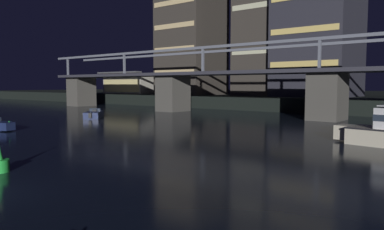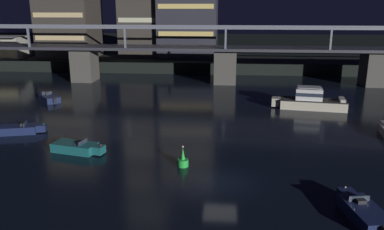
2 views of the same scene
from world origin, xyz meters
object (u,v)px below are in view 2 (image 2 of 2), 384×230
at_px(speedboat_near_right, 363,212).
at_px(speedboat_mid_right, 49,98).
at_px(tower_west_low, 68,3).
at_px(channel_buoy, 183,161).
at_px(speedboat_near_center, 19,129).
at_px(river_bridge, 225,58).
at_px(cabin_cruiser_near_left, 311,100).
at_px(speedboat_far_center, 77,147).

bearing_deg(speedboat_near_right, speedboat_mid_right, 139.38).
height_order(tower_west_low, channel_buoy, tower_west_low).
relative_size(speedboat_near_center, speedboat_mid_right, 1.15).
bearing_deg(speedboat_near_right, channel_buoy, 149.32).
xyz_separation_m(speedboat_near_right, speedboat_mid_right, (-32.62, 27.98, 0.00)).
height_order(river_bridge, cabin_cruiser_near_left, river_bridge).
distance_m(speedboat_mid_right, channel_buoy, 29.48).
relative_size(cabin_cruiser_near_left, speedboat_near_center, 1.80).
bearing_deg(tower_west_low, speedboat_mid_right, -74.49).
height_order(speedboat_near_right, speedboat_far_center, same).
distance_m(speedboat_near_right, channel_buoy, 13.80).
distance_m(speedboat_near_center, speedboat_near_right, 32.65).
distance_m(speedboat_near_right, speedboat_mid_right, 42.97).
xyz_separation_m(river_bridge, speedboat_mid_right, (-23.86, -15.24, -3.76)).
bearing_deg(speedboat_near_center, river_bridge, 54.59).
distance_m(river_bridge, cabin_cruiser_near_left, 19.88).
bearing_deg(speedboat_mid_right, river_bridge, 32.57).
relative_size(cabin_cruiser_near_left, channel_buoy, 5.31).
distance_m(speedboat_near_center, speedboat_far_center, 9.13).
bearing_deg(tower_west_low, river_bridge, -24.59).
distance_m(cabin_cruiser_near_left, channel_buoy, 24.29).
relative_size(speedboat_near_center, channel_buoy, 2.95).
distance_m(tower_west_low, speedboat_near_center, 47.07).
xyz_separation_m(cabin_cruiser_near_left, speedboat_far_center, (-23.74, -17.43, -0.64)).
relative_size(speedboat_mid_right, speedboat_far_center, 0.86).
bearing_deg(river_bridge, cabin_cruiser_near_left, -56.31).
relative_size(cabin_cruiser_near_left, speedboat_near_right, 1.79).
bearing_deg(speedboat_near_center, speedboat_near_right, -25.61).
distance_m(river_bridge, speedboat_mid_right, 28.56).
height_order(speedboat_near_center, channel_buoy, channel_buoy).
bearing_deg(speedboat_mid_right, speedboat_far_center, -59.27).
relative_size(river_bridge, cabin_cruiser_near_left, 10.97).
distance_m(river_bridge, speedboat_near_right, 44.26).
bearing_deg(speedboat_near_center, cabin_cruiser_near_left, 22.01).
bearing_deg(speedboat_near_right, speedboat_near_center, 154.39).
height_order(river_bridge, tower_west_low, tower_west_low).
bearing_deg(speedboat_far_center, channel_buoy, -13.87).
bearing_deg(channel_buoy, cabin_cruiser_near_left, 54.79).
distance_m(speedboat_near_center, speedboat_mid_right, 14.22).
xyz_separation_m(river_bridge, channel_buoy, (-3.11, -36.18, -3.69)).
xyz_separation_m(tower_west_low, speedboat_far_center, (19.33, -48.50, -12.75)).
xyz_separation_m(tower_west_low, speedboat_near_center, (11.49, -43.83, -12.75)).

